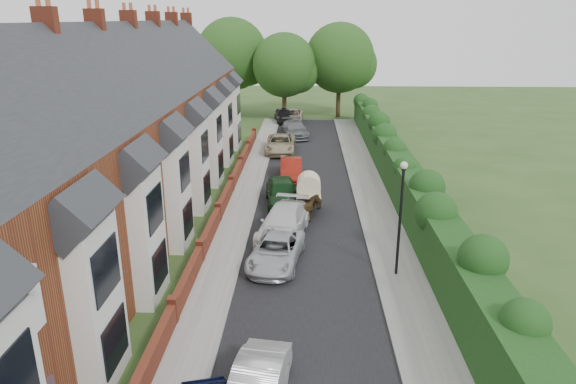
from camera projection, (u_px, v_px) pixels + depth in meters
The scene contains 23 objects.
ground at pixel (320, 327), 18.68m from camera, with size 140.00×140.00×0.00m, color #2D4C1E.
road at pixel (307, 216), 29.10m from camera, with size 6.00×58.00×0.02m, color black.
pavement_hedge_side at pixel (379, 216), 28.94m from camera, with size 2.20×58.00×0.12m, color gray.
pavement_house_side at pixel (239, 214), 29.21m from camera, with size 1.70×58.00×0.12m, color gray.
kerb_hedge_side at pixel (360, 216), 28.98m from camera, with size 0.18×58.00×0.13m, color gray.
kerb_house_side at pixel (253, 214), 29.18m from camera, with size 0.18×58.00×0.13m, color gray.
hedge at pixel (413, 190), 28.39m from camera, with size 2.10×58.00×2.85m.
terrace_row at pixel (111, 142), 27.05m from camera, with size 9.05×40.50×11.50m.
garden_wall_row at pixel (218, 214), 28.17m from camera, with size 0.35×40.35×1.10m.
lamppost at pixel (401, 205), 21.28m from camera, with size 0.32×0.32×5.16m.
tree_far_left at pixel (288, 67), 54.85m from camera, with size 7.14×6.80×9.29m.
tree_far_right at pixel (343, 60), 56.34m from camera, with size 7.98×7.60×10.31m.
tree_far_back at pixel (236, 56), 57.60m from camera, with size 8.40×8.00×10.82m.
car_silver_b at pixel (276, 251), 23.27m from camera, with size 2.12×4.59×1.27m, color #B5B9BD.
car_white at pixel (283, 223), 26.12m from camera, with size 2.12×5.22×1.52m, color silver.
car_green at pixel (282, 192), 30.58m from camera, with size 1.88×4.67×1.59m, color #0F3414.
car_red at pixel (291, 169), 35.73m from camera, with size 1.47×4.21×1.39m, color maroon.
car_beige at pixel (280, 144), 42.70m from camera, with size 2.40×5.21×1.45m, color tan.
car_grey at pixel (295, 129), 48.26m from camera, with size 2.08×5.11×1.48m, color slate.
car_black at pixel (284, 115), 55.06m from camera, with size 1.79×4.46×1.52m, color black.
horse at pixel (309, 211), 27.69m from camera, with size 0.83×1.82×1.53m, color #4B351B.
horse_cart at pixel (309, 190), 29.37m from camera, with size 1.45×3.20×2.31m.
car_extra_far at pixel (292, 116), 55.22m from camera, with size 2.20×4.77×1.33m, color tan.
Camera 1 is at (-0.58, -16.13, 10.66)m, focal length 32.00 mm.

